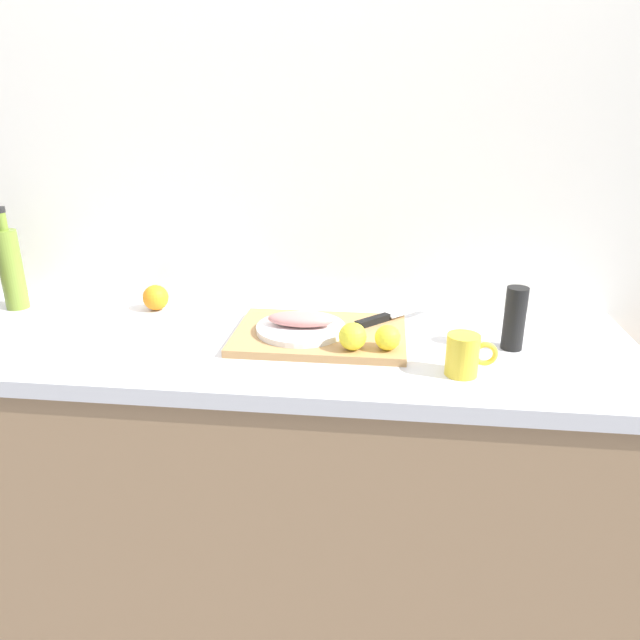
% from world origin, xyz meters
% --- Properties ---
extents(ground_plane, '(12.00, 12.00, 0.00)m').
position_xyz_m(ground_plane, '(0.00, 0.00, 0.00)').
color(ground_plane, slate).
extents(back_wall, '(3.20, 0.05, 2.50)m').
position_xyz_m(back_wall, '(0.00, 0.33, 1.25)').
color(back_wall, white).
rests_on(back_wall, ground_plane).
extents(kitchen_counter, '(2.00, 0.60, 0.90)m').
position_xyz_m(kitchen_counter, '(0.00, 0.00, 0.45)').
color(kitchen_counter, '#9E7A56').
rests_on(kitchen_counter, ground_plane).
extents(cutting_board, '(0.43, 0.30, 0.02)m').
position_xyz_m(cutting_board, '(0.20, 0.02, 0.91)').
color(cutting_board, tan).
rests_on(cutting_board, kitchen_counter).
extents(white_plate, '(0.23, 0.23, 0.01)m').
position_xyz_m(white_plate, '(0.15, 0.02, 0.93)').
color(white_plate, white).
rests_on(white_plate, cutting_board).
extents(fish_fillet, '(0.17, 0.07, 0.04)m').
position_xyz_m(fish_fillet, '(0.15, 0.02, 0.95)').
color(fish_fillet, tan).
rests_on(fish_fillet, white_plate).
extents(chef_knife, '(0.22, 0.23, 0.02)m').
position_xyz_m(chef_knife, '(0.37, 0.13, 0.93)').
color(chef_knife, silver).
rests_on(chef_knife, cutting_board).
extents(lemon_0, '(0.06, 0.06, 0.06)m').
position_xyz_m(lemon_0, '(0.37, -0.08, 0.95)').
color(lemon_0, yellow).
rests_on(lemon_0, cutting_board).
extents(lemon_1, '(0.07, 0.07, 0.07)m').
position_xyz_m(lemon_1, '(0.29, -0.08, 0.95)').
color(lemon_1, yellow).
rests_on(lemon_1, cutting_board).
extents(olive_oil_bottle, '(0.06, 0.06, 0.30)m').
position_xyz_m(olive_oil_bottle, '(-0.71, 0.16, 1.02)').
color(olive_oil_bottle, olive).
rests_on(olive_oil_bottle, kitchen_counter).
extents(coffee_mug_1, '(0.11, 0.07, 0.09)m').
position_xyz_m(coffee_mug_1, '(0.54, -0.15, 0.95)').
color(coffee_mug_1, yellow).
rests_on(coffee_mug_1, kitchen_counter).
extents(orange_1, '(0.07, 0.07, 0.07)m').
position_xyz_m(orange_1, '(-0.30, 0.19, 0.94)').
color(orange_1, orange).
rests_on(orange_1, kitchen_counter).
extents(pepper_mill, '(0.05, 0.05, 0.16)m').
position_xyz_m(pepper_mill, '(0.68, 0.01, 0.98)').
color(pepper_mill, black).
rests_on(pepper_mill, kitchen_counter).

